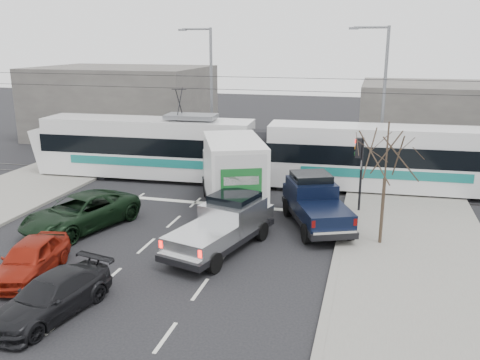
% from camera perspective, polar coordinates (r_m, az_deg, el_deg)
% --- Properties ---
extents(ground, '(120.00, 120.00, 0.00)m').
position_cam_1_polar(ground, '(20.79, -6.21, -7.84)').
color(ground, black).
rests_on(ground, ground).
extents(sidewalk_right, '(6.00, 60.00, 0.15)m').
position_cam_1_polar(sidewalk_right, '(19.64, 19.54, -9.91)').
color(sidewalk_right, gray).
rests_on(sidewalk_right, ground).
extents(rails, '(60.00, 1.60, 0.03)m').
position_cam_1_polar(rails, '(29.79, 0.66, -0.48)').
color(rails, '#33302D').
rests_on(rails, ground).
extents(building_left, '(14.00, 10.00, 6.00)m').
position_cam_1_polar(building_left, '(45.29, -13.04, 8.48)').
color(building_left, '#67625D').
rests_on(building_left, ground).
extents(building_right, '(12.00, 10.00, 5.00)m').
position_cam_1_polar(building_right, '(42.45, 21.62, 6.67)').
color(building_right, '#67625D').
rests_on(building_right, ground).
extents(bare_tree, '(2.40, 2.40, 5.00)m').
position_cam_1_polar(bare_tree, '(20.75, 16.13, 2.60)').
color(bare_tree, '#47382B').
rests_on(bare_tree, ground).
extents(traffic_signal, '(0.44, 0.44, 3.60)m').
position_cam_1_polar(traffic_signal, '(24.88, 13.24, 2.38)').
color(traffic_signal, black).
rests_on(traffic_signal, ground).
extents(street_lamp_near, '(2.38, 0.25, 9.00)m').
position_cam_1_polar(street_lamp_near, '(31.92, 15.54, 9.37)').
color(street_lamp_near, slate).
rests_on(street_lamp_near, ground).
extents(street_lamp_far, '(2.38, 0.25, 9.00)m').
position_cam_1_polar(street_lamp_far, '(35.72, -3.53, 10.48)').
color(street_lamp_far, slate).
rests_on(street_lamp_far, ground).
extents(catenary, '(60.00, 0.20, 7.00)m').
position_cam_1_polar(catenary, '(28.97, 0.68, 6.90)').
color(catenary, black).
rests_on(catenary, ground).
extents(tram, '(26.70, 4.09, 5.43)m').
position_cam_1_polar(tram, '(29.46, 2.22, 3.17)').
color(tram, white).
rests_on(tram, ground).
extents(silver_pickup, '(3.42, 6.07, 2.09)m').
position_cam_1_polar(silver_pickup, '(20.57, -1.69, -4.89)').
color(silver_pickup, black).
rests_on(silver_pickup, ground).
extents(box_truck, '(5.18, 7.80, 3.70)m').
position_cam_1_polar(box_truck, '(24.85, -0.85, 0.61)').
color(box_truck, black).
rests_on(box_truck, ground).
extents(navy_pickup, '(3.91, 5.72, 2.27)m').
position_cam_1_polar(navy_pickup, '(23.24, 8.38, -2.43)').
color(navy_pickup, black).
rests_on(navy_pickup, ground).
extents(green_car, '(4.09, 6.03, 1.53)m').
position_cam_1_polar(green_car, '(23.76, -17.46, -3.49)').
color(green_car, black).
rests_on(green_car, ground).
extents(red_car, '(2.23, 4.17, 1.35)m').
position_cam_1_polar(red_car, '(19.77, -22.50, -8.14)').
color(red_car, maroon).
rests_on(red_car, ground).
extents(dark_car, '(2.55, 4.52, 1.23)m').
position_cam_1_polar(dark_car, '(16.94, -20.42, -12.15)').
color(dark_car, black).
rests_on(dark_car, ground).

